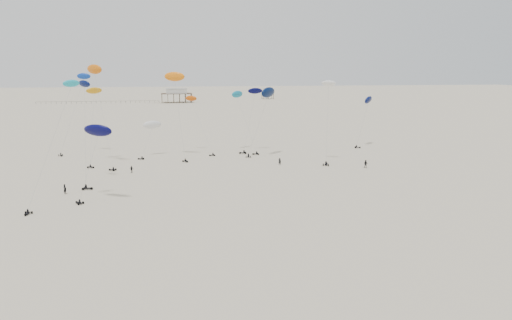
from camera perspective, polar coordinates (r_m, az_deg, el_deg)
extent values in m
plane|color=beige|center=(202.28, -5.47, 3.74)|extent=(900.00, 900.00, 0.00)
cube|color=brown|center=(350.78, -9.07, 7.51)|extent=(21.00, 13.00, 0.30)
cube|color=silver|center=(350.70, -9.08, 7.80)|extent=(14.00, 8.40, 3.20)
cube|color=#B2B2AD|center=(350.63, -9.09, 8.08)|extent=(15.00, 9.00, 0.30)
cube|color=brown|center=(388.15, 1.33, 7.76)|extent=(9.00, 7.00, 0.30)
cube|color=silver|center=(388.08, 1.33, 7.96)|extent=(5.60, 4.20, 2.40)
cube|color=#B2B2AD|center=(388.03, 1.34, 8.16)|extent=(6.00, 4.50, 0.30)
cube|color=black|center=(354.09, -17.55, 6.42)|extent=(80.00, 0.10, 0.10)
cylinder|color=gray|center=(145.79, -20.24, 4.74)|extent=(0.03, 0.03, 21.62)
ellipsoid|color=#0D38AA|center=(147.26, -19.09, 9.04)|extent=(4.18, 2.45, 1.93)
cylinder|color=gray|center=(125.05, 8.16, 4.13)|extent=(0.03, 0.03, 19.32)
ellipsoid|color=white|center=(127.38, 8.29, 8.68)|extent=(4.03, 3.29, 1.84)
cylinder|color=gray|center=(140.03, -6.25, 3.83)|extent=(0.03, 0.03, 17.99)
ellipsoid|color=#D2510B|center=(144.44, -7.43, 7.01)|extent=(3.73, 2.89, 1.75)
cylinder|color=gray|center=(90.77, -22.48, 1.40)|extent=(0.03, 0.03, 22.36)
ellipsoid|color=#1AAFC8|center=(93.13, -20.37, 8.21)|extent=(3.22, 2.84, 1.54)
cylinder|color=gray|center=(129.03, -18.18, 3.44)|extent=(0.03, 0.03, 19.28)
ellipsoid|color=orange|center=(133.14, -18.03, 7.56)|extent=(4.43, 3.40, 2.04)
cylinder|color=gray|center=(131.02, -8.68, 4.62)|extent=(0.03, 0.03, 21.81)
ellipsoid|color=orange|center=(134.94, -9.30, 9.40)|extent=(5.93, 3.85, 2.71)
cylinder|color=gray|center=(92.34, -18.60, -0.91)|extent=(0.03, 0.03, 11.86)
ellipsoid|color=#05053F|center=(91.71, -17.63, 3.25)|extent=(6.11, 4.81, 2.81)
cylinder|color=gray|center=(140.40, -0.78, 4.35)|extent=(0.03, 0.03, 16.88)
ellipsoid|color=#040639|center=(142.37, -0.11, 7.91)|extent=(4.34, 2.17, 2.10)
cylinder|color=gray|center=(136.05, -12.37, 1.98)|extent=(0.03, 0.03, 9.80)
ellipsoid|color=white|center=(138.62, -11.79, 3.97)|extent=(5.42, 3.53, 2.48)
cylinder|color=gray|center=(106.18, -18.89, 2.69)|extent=(0.03, 0.03, 20.88)
ellipsoid|color=#051049|center=(109.73, -19.03, 8.24)|extent=(3.65, 3.76, 1.84)
cylinder|color=gray|center=(123.82, -17.04, 4.41)|extent=(0.03, 0.03, 23.79)
ellipsoid|color=orange|center=(127.92, -17.98, 9.84)|extent=(4.97, 5.09, 2.58)
cylinder|color=gray|center=(153.87, 12.10, 4.00)|extent=(0.03, 0.03, 13.88)
ellipsoid|color=#050E43|center=(156.09, 12.71, 6.72)|extent=(5.25, 5.94, 2.82)
cylinder|color=gray|center=(133.35, 0.25, 3.93)|extent=(0.03, 0.03, 16.27)
ellipsoid|color=#04133B|center=(133.72, 1.39, 7.73)|extent=(6.00, 6.53, 3.22)
cylinder|color=gray|center=(140.60, -1.11, 4.12)|extent=(0.03, 0.03, 17.82)
ellipsoid|color=teal|center=(144.30, -2.16, 7.52)|extent=(4.36, 4.15, 2.18)
imported|color=black|center=(101.62, -20.97, -3.65)|extent=(0.99, 0.96, 2.26)
imported|color=black|center=(122.34, 12.42, -0.88)|extent=(1.23, 1.12, 2.19)
imported|color=black|center=(117.44, -14.03, -1.42)|extent=(1.26, 1.00, 1.88)
imported|color=black|center=(123.28, 2.72, -0.56)|extent=(0.82, 0.61, 2.08)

